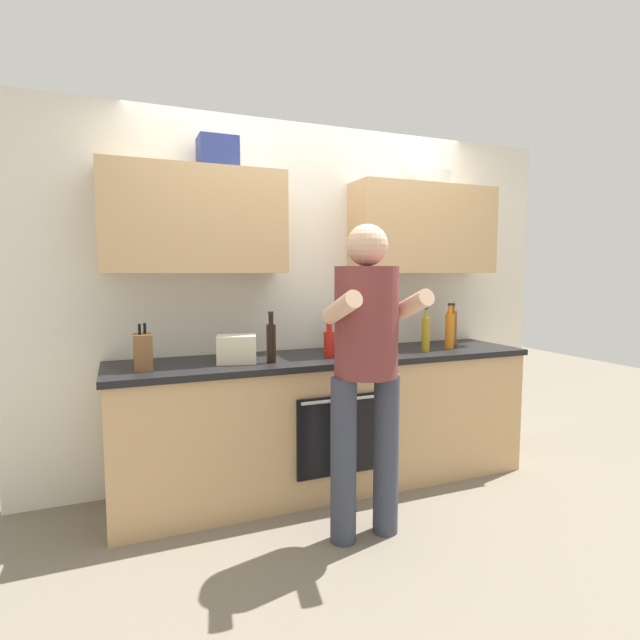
# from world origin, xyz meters

# --- Properties ---
(ground_plane) EXTENTS (12.00, 12.00, 0.00)m
(ground_plane) POSITION_xyz_m (0.00, 0.00, 0.00)
(ground_plane) COLOR #756B5B
(back_wall_unit) EXTENTS (4.00, 0.38, 2.50)m
(back_wall_unit) POSITION_xyz_m (0.00, 0.28, 1.49)
(back_wall_unit) COLOR silver
(back_wall_unit) RESTS_ON ground
(counter) EXTENTS (2.84, 0.67, 0.90)m
(counter) POSITION_xyz_m (-0.00, -0.00, 0.45)
(counter) COLOR tan
(counter) RESTS_ON ground
(person_standing) EXTENTS (0.49, 0.45, 1.71)m
(person_standing) POSITION_xyz_m (-0.08, -0.70, 1.01)
(person_standing) COLOR #383D4C
(person_standing) RESTS_ON ground
(bottle_oil) EXTENTS (0.06, 0.06, 0.31)m
(bottle_oil) POSITION_xyz_m (0.68, -0.12, 1.03)
(bottle_oil) COLOR olive
(bottle_oil) RESTS_ON counter
(bottle_vinegar) EXTENTS (0.07, 0.07, 0.28)m
(bottle_vinegar) POSITION_xyz_m (0.49, 0.05, 1.02)
(bottle_vinegar) COLOR brown
(bottle_vinegar) RESTS_ON counter
(bottle_syrup) EXTENTS (0.07, 0.07, 0.32)m
(bottle_syrup) POSITION_xyz_m (1.07, 0.11, 1.04)
(bottle_syrup) COLOR #8C4C14
(bottle_syrup) RESTS_ON counter
(bottle_soda) EXTENTS (0.05, 0.05, 0.23)m
(bottle_soda) POSITION_xyz_m (0.28, 0.14, 0.99)
(bottle_soda) COLOR #198C33
(bottle_soda) RESTS_ON counter
(bottle_water) EXTENTS (0.08, 0.08, 0.31)m
(bottle_water) POSITION_xyz_m (0.12, 0.18, 1.03)
(bottle_water) COLOR silver
(bottle_water) RESTS_ON counter
(bottle_soy) EXTENTS (0.06, 0.06, 0.32)m
(bottle_soy) POSITION_xyz_m (-0.44, -0.12, 1.03)
(bottle_soy) COLOR black
(bottle_soy) RESTS_ON counter
(bottle_juice) EXTENTS (0.07, 0.07, 0.33)m
(bottle_juice) POSITION_xyz_m (0.93, -0.06, 1.04)
(bottle_juice) COLOR orange
(bottle_juice) RESTS_ON counter
(bottle_hotsauce) EXTENTS (0.07, 0.07, 0.25)m
(bottle_hotsauce) POSITION_xyz_m (-0.02, -0.04, 1.00)
(bottle_hotsauce) COLOR red
(bottle_hotsauce) RESTS_ON counter
(cup_tea) EXTENTS (0.08, 0.08, 0.10)m
(cup_tea) POSITION_xyz_m (0.13, -0.12, 0.95)
(cup_tea) COLOR #33598C
(cup_tea) RESTS_ON counter
(knife_block) EXTENTS (0.10, 0.14, 0.27)m
(knife_block) POSITION_xyz_m (-1.18, -0.07, 1.00)
(knife_block) COLOR brown
(knife_block) RESTS_ON counter
(grocery_bag_rice) EXTENTS (0.27, 0.21, 0.17)m
(grocery_bag_rice) POSITION_xyz_m (-0.64, -0.05, 0.98)
(grocery_bag_rice) COLOR beige
(grocery_bag_rice) RESTS_ON counter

